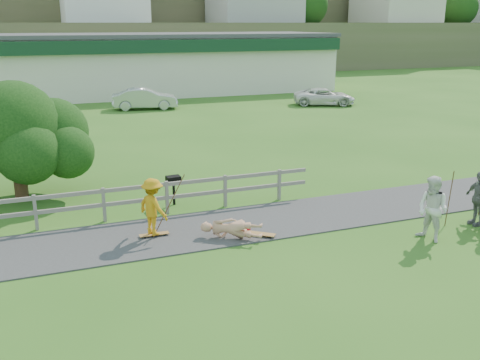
{
  "coord_description": "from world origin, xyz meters",
  "views": [
    {
      "loc": [
        -5.64,
        -12.89,
        5.99
      ],
      "look_at": [
        0.04,
        2.0,
        1.29
      ],
      "focal_mm": 40.0,
      "sensor_mm": 36.0,
      "label": 1
    }
  ],
  "objects": [
    {
      "name": "longboard_fallen",
      "position": [
        0.01,
        0.42,
        0.06
      ],
      "size": [
        0.93,
        0.82,
        0.11
      ],
      "primitive_type": null,
      "rotation": [
        0.0,
        0.0,
        -0.68
      ],
      "color": "#9B6332",
      "rests_on": "ground"
    },
    {
      "name": "strip_mall",
      "position": [
        4.0,
        34.94,
        2.58
      ],
      "size": [
        32.5,
        10.75,
        5.1
      ],
      "color": "beige",
      "rests_on": "ground"
    },
    {
      "name": "ground",
      "position": [
        0.0,
        0.0,
        0.0
      ],
      "size": [
        260.0,
        260.0,
        0.0
      ],
      "primitive_type": "plane",
      "color": "#2C5D1A",
      "rests_on": "ground"
    },
    {
      "name": "car_silver",
      "position": [
        1.66,
        25.42,
        0.76
      ],
      "size": [
        4.81,
        2.37,
        1.52
      ],
      "primitive_type": "imported",
      "rotation": [
        0.0,
        0.0,
        1.4
      ],
      "color": "#B2B4BA",
      "rests_on": "ground"
    },
    {
      "name": "path",
      "position": [
        0.0,
        1.5,
        0.02
      ],
      "size": [
        34.0,
        3.0,
        0.04
      ],
      "primitive_type": "cube",
      "color": "#313133",
      "rests_on": "ground"
    },
    {
      "name": "car_white",
      "position": [
        14.7,
        22.59,
        0.64
      ],
      "size": [
        5.03,
        3.65,
        1.27
      ],
      "primitive_type": "imported",
      "rotation": [
        0.0,
        0.0,
        1.19
      ],
      "color": "silver",
      "rests_on": "ground"
    },
    {
      "name": "skater_rider",
      "position": [
        -2.83,
        1.47,
        0.84
      ],
      "size": [
        1.06,
        1.25,
        1.68
      ],
      "primitive_type": "imported",
      "rotation": [
        0.0,
        0.0,
        2.07
      ],
      "color": "#BF8211",
      "rests_on": "ground"
    },
    {
      "name": "fence",
      "position": [
        -4.62,
        3.3,
        0.72
      ],
      "size": [
        15.05,
        0.1,
        1.1
      ],
      "color": "slate",
      "rests_on": "ground"
    },
    {
      "name": "bbq",
      "position": [
        -1.57,
        4.11,
        0.51
      ],
      "size": [
        0.49,
        0.39,
        1.01
      ],
      "primitive_type": null,
      "rotation": [
        0.0,
        0.0,
        0.07
      ],
      "color": "black",
      "rests_on": "ground"
    },
    {
      "name": "helmet",
      "position": [
        -0.19,
        0.87,
        0.14
      ],
      "size": [
        0.27,
        0.27,
        0.27
      ],
      "primitive_type": "sphere",
      "color": "red",
      "rests_on": "ground"
    },
    {
      "name": "pole_rider",
      "position": [
        -2.23,
        1.87,
        0.96
      ],
      "size": [
        0.03,
        0.03,
        1.93
      ],
      "primitive_type": "cylinder",
      "color": "#503220",
      "rests_on": "ground"
    },
    {
      "name": "tree",
      "position": [
        -6.45,
        6.71,
        1.71
      ],
      "size": [
        5.06,
        5.06,
        3.42
      ],
      "primitive_type": null,
      "color": "black",
      "rests_on": "ground"
    },
    {
      "name": "longboard_rider",
      "position": [
        -2.83,
        1.47,
        0.05
      ],
      "size": [
        0.86,
        0.22,
        0.1
      ],
      "primitive_type": null,
      "rotation": [
        0.0,
        0.0,
        -0.02
      ],
      "color": "#9B6332",
      "rests_on": "ground"
    },
    {
      "name": "spectator_a",
      "position": [
        4.48,
        -1.58,
        0.95
      ],
      "size": [
        0.93,
        1.08,
        1.9
      ],
      "primitive_type": "imported",
      "rotation": [
        0.0,
        0.0,
        4.97
      ],
      "color": "silver",
      "rests_on": "ground"
    },
    {
      "name": "pole_spec_left",
      "position": [
        5.77,
        -0.8,
        0.87
      ],
      "size": [
        0.03,
        0.03,
        1.73
      ],
      "primitive_type": "cylinder",
      "color": "#503220",
      "rests_on": "ground"
    },
    {
      "name": "spectator_b",
      "position": [
        6.66,
        -1.05,
        0.86
      ],
      "size": [
        0.46,
        1.02,
        1.71
      ],
      "primitive_type": "imported",
      "rotation": [
        0.0,
        0.0,
        4.67
      ],
      "color": "slate",
      "rests_on": "ground"
    },
    {
      "name": "skater_fallen",
      "position": [
        -0.79,
        0.52,
        0.32
      ],
      "size": [
        1.32,
        1.72,
        0.65
      ],
      "primitive_type": "imported",
      "rotation": [
        0.0,
        0.0,
        1.0
      ],
      "color": "tan",
      "rests_on": "ground"
    }
  ]
}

